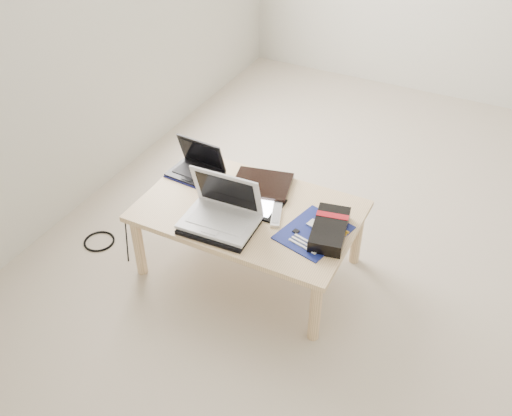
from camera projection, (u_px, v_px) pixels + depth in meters
The scene contains 13 objects.
ground at pixel (417, 249), 3.25m from camera, with size 4.00×4.00×0.00m, color #B3A591.
coffee_table at pixel (249, 216), 2.93m from camera, with size 1.10×0.70×0.40m.
book at pixel (262, 185), 3.04m from camera, with size 0.35×0.31×0.03m.
netbook at pixel (197, 167), 3.12m from camera, with size 0.29×0.22×0.20m.
tablet at pixel (256, 204), 2.92m from camera, with size 0.27×0.20×0.01m.
remote at pixel (277, 214), 2.85m from camera, with size 0.11×0.20×0.02m.
neoprene_sleeve at pixel (219, 227), 2.77m from camera, with size 0.35×0.25×0.02m, color black.
white_laptop at pixel (222, 211), 2.77m from camera, with size 0.37×0.27×0.25m.
motherboard at pixel (314, 233), 2.74m from camera, with size 0.34×0.39×0.02m.
gpu_box at pixel (330, 229), 2.72m from camera, with size 0.21×0.34×0.07m.
cable_coil at pixel (221, 200), 2.95m from camera, with size 0.10×0.10×0.01m, color black.
floor_cable_coil at pixel (99, 241), 3.30m from camera, with size 0.18×0.18×0.01m, color black.
floor_cable_trail at pixel (127, 240), 3.31m from camera, with size 0.01×0.01×0.36m, color black.
Camera 1 is at (0.26, -2.57, 2.19)m, focal length 40.00 mm.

